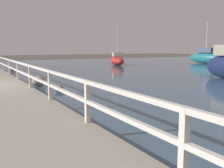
% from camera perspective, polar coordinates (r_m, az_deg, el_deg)
% --- Properties ---
extents(railing, '(0.10, 32.50, 0.95)m').
position_cam_1_polar(railing, '(12.82, -18.77, 3.03)').
color(railing, silver).
rests_on(railing, dock_walkway).
extents(boulder_far_strip, '(0.71, 0.64, 0.53)m').
position_cam_1_polar(boulder_far_strip, '(14.22, -15.65, 0.60)').
color(boulder_far_strip, gray).
rests_on(boulder_far_strip, ground).
extents(boulder_near_dock, '(0.39, 0.35, 0.29)m').
position_cam_1_polar(boulder_near_dock, '(12.35, -11.44, -0.91)').
color(boulder_near_dock, slate).
rests_on(boulder_near_dock, ground).
extents(boulder_downstream, '(0.51, 0.46, 0.38)m').
position_cam_1_polar(boulder_downstream, '(24.49, -20.90, 3.17)').
color(boulder_downstream, gray).
rests_on(boulder_downstream, ground).
extents(sailboat_teal, '(1.62, 5.21, 5.12)m').
position_cam_1_polar(sailboat_teal, '(35.16, 19.76, 5.53)').
color(sailboat_teal, '#1E707A').
rests_on(sailboat_teal, water_surface).
extents(sailboat_red, '(2.65, 4.26, 4.87)m').
position_cam_1_polar(sailboat_red, '(30.04, 1.13, 5.21)').
color(sailboat_red, red).
rests_on(sailboat_red, water_surface).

